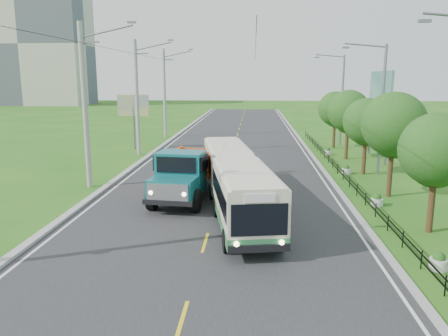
# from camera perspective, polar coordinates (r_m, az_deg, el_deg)

# --- Properties ---
(ground) EXTENTS (240.00, 240.00, 0.00)m
(ground) POSITION_cam_1_polar(r_m,az_deg,el_deg) (18.42, -2.47, -9.73)
(ground) COLOR #206016
(ground) RESTS_ON ground
(road) EXTENTS (14.00, 120.00, 0.02)m
(road) POSITION_cam_1_polar(r_m,az_deg,el_deg) (37.70, 0.88, 1.39)
(road) COLOR #28282B
(road) RESTS_ON ground
(curb_left) EXTENTS (0.40, 120.00, 0.15)m
(curb_left) POSITION_cam_1_polar(r_m,az_deg,el_deg) (38.73, -9.83, 1.59)
(curb_left) COLOR #9E9E99
(curb_left) RESTS_ON ground
(curb_right) EXTENTS (0.30, 120.00, 0.10)m
(curb_right) POSITION_cam_1_polar(r_m,az_deg,el_deg) (38.00, 11.71, 1.29)
(curb_right) COLOR #9E9E99
(curb_right) RESTS_ON ground
(edge_line_left) EXTENTS (0.12, 120.00, 0.00)m
(edge_line_left) POSITION_cam_1_polar(r_m,az_deg,el_deg) (38.61, -9.03, 1.51)
(edge_line_left) COLOR silver
(edge_line_left) RESTS_ON road
(edge_line_right) EXTENTS (0.12, 120.00, 0.00)m
(edge_line_right) POSITION_cam_1_polar(r_m,az_deg,el_deg) (37.94, 10.96, 1.26)
(edge_line_right) COLOR silver
(edge_line_right) RESTS_ON road
(centre_dash) EXTENTS (0.12, 2.20, 0.00)m
(centre_dash) POSITION_cam_1_polar(r_m,az_deg,el_deg) (18.41, -2.47, -9.67)
(centre_dash) COLOR yellow
(centre_dash) RESTS_ON road
(railing_right) EXTENTS (0.04, 40.00, 0.60)m
(railing_right) POSITION_cam_1_polar(r_m,az_deg,el_deg) (32.27, 14.63, -0.21)
(railing_right) COLOR black
(railing_right) RESTS_ON ground
(pole_near) EXTENTS (3.51, 0.32, 10.00)m
(pole_near) POSITION_cam_1_polar(r_m,az_deg,el_deg) (28.02, -17.64, 7.79)
(pole_near) COLOR gray
(pole_near) RESTS_ON ground
(pole_mid) EXTENTS (3.51, 0.32, 10.00)m
(pole_mid) POSITION_cam_1_polar(r_m,az_deg,el_deg) (39.42, -11.26, 9.06)
(pole_mid) COLOR gray
(pole_mid) RESTS_ON ground
(pole_far) EXTENTS (3.51, 0.32, 10.00)m
(pole_far) POSITION_cam_1_polar(r_m,az_deg,el_deg) (51.10, -7.74, 9.71)
(pole_far) COLOR gray
(pole_far) RESTS_ON ground
(tree_second) EXTENTS (3.18, 3.26, 5.30)m
(tree_second) POSITION_cam_1_polar(r_m,az_deg,el_deg) (21.00, 25.99, 1.71)
(tree_second) COLOR #382314
(tree_second) RESTS_ON ground
(tree_third) EXTENTS (3.60, 3.62, 6.00)m
(tree_third) POSITION_cam_1_polar(r_m,az_deg,el_deg) (26.54, 21.30, 4.95)
(tree_third) COLOR #382314
(tree_third) RESTS_ON ground
(tree_fourth) EXTENTS (3.24, 3.31, 5.40)m
(tree_fourth) POSITION_cam_1_polar(r_m,az_deg,el_deg) (32.32, 18.13, 5.51)
(tree_fourth) COLOR #382314
(tree_fourth) RESTS_ON ground
(tree_fifth) EXTENTS (3.48, 3.52, 5.80)m
(tree_fifth) POSITION_cam_1_polar(r_m,az_deg,el_deg) (38.12, 15.98, 6.89)
(tree_fifth) COLOR #382314
(tree_fifth) RESTS_ON ground
(tree_back) EXTENTS (3.30, 3.36, 5.50)m
(tree_back) POSITION_cam_1_polar(r_m,az_deg,el_deg) (44.01, 14.36, 7.28)
(tree_back) COLOR #382314
(tree_back) RESTS_ON ground
(streetlight_mid) EXTENTS (3.02, 0.20, 9.07)m
(streetlight_mid) POSITION_cam_1_polar(r_m,az_deg,el_deg) (32.29, 19.70, 7.75)
(streetlight_mid) COLOR slate
(streetlight_mid) RESTS_ON ground
(streetlight_far) EXTENTS (3.02, 0.20, 9.07)m
(streetlight_far) POSITION_cam_1_polar(r_m,az_deg,el_deg) (45.91, 15.00, 8.98)
(streetlight_far) COLOR slate
(streetlight_far) RESTS_ON ground
(planter_front) EXTENTS (0.64, 0.64, 0.67)m
(planter_front) POSITION_cam_1_polar(r_m,az_deg,el_deg) (17.66, 26.22, -10.95)
(planter_front) COLOR silver
(planter_front) RESTS_ON ground
(planter_near) EXTENTS (0.64, 0.64, 0.67)m
(planter_near) POSITION_cam_1_polar(r_m,az_deg,el_deg) (24.83, 19.34, -4.03)
(planter_near) COLOR silver
(planter_near) RESTS_ON ground
(planter_mid) EXTENTS (0.64, 0.64, 0.67)m
(planter_mid) POSITION_cam_1_polar(r_m,az_deg,el_deg) (32.39, 15.67, -0.25)
(planter_mid) COLOR silver
(planter_mid) RESTS_ON ground
(planter_far) EXTENTS (0.64, 0.64, 0.67)m
(planter_far) POSITION_cam_1_polar(r_m,az_deg,el_deg) (40.12, 13.40, 2.10)
(planter_far) COLOR silver
(planter_far) RESTS_ON ground
(billboard_left) EXTENTS (3.00, 0.20, 5.20)m
(billboard_left) POSITION_cam_1_polar(r_m,az_deg,el_deg) (42.71, -11.76, 7.57)
(billboard_left) COLOR slate
(billboard_left) RESTS_ON ground
(billboard_right) EXTENTS (0.24, 6.00, 7.30)m
(billboard_right) POSITION_cam_1_polar(r_m,az_deg,el_deg) (38.49, 19.75, 8.92)
(billboard_right) COLOR slate
(billboard_right) RESTS_ON ground
(apartment_near) EXTENTS (28.00, 14.00, 30.00)m
(apartment_near) POSITION_cam_1_polar(r_m,az_deg,el_deg) (125.96, -23.79, 14.44)
(apartment_near) COLOR #B7B2A3
(apartment_near) RESTS_ON ground
(bus) EXTENTS (4.68, 14.50, 2.77)m
(bus) POSITION_cam_1_polar(r_m,az_deg,el_deg) (22.64, 1.40, -1.25)
(bus) COLOR #2C6F41
(bus) RESTS_ON ground
(dump_truck) EXTENTS (3.33, 7.07, 2.87)m
(dump_truck) POSITION_cam_1_polar(r_m,az_deg,el_deg) (24.53, -5.02, -0.38)
(dump_truck) COLOR #116168
(dump_truck) RESTS_ON ground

